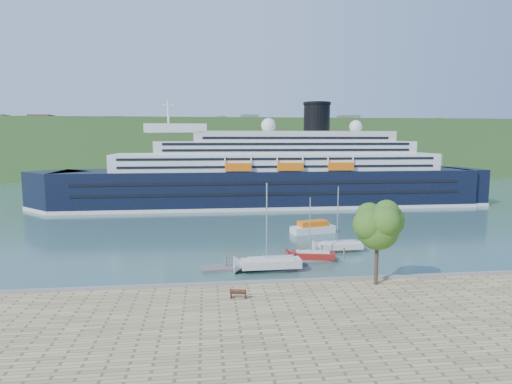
{
  "coord_description": "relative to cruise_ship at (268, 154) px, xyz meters",
  "views": [
    {
      "loc": [
        -8.58,
        -42.31,
        15.75
      ],
      "look_at": [
        -0.1,
        30.0,
        6.73
      ],
      "focal_mm": 30.0,
      "sensor_mm": 36.0,
      "label": 1
    }
  ],
  "objects": [
    {
      "name": "sailboat_red",
      "position": [
        -1.05,
        -46.89,
        -8.21
      ],
      "size": [
        6.43,
        3.0,
        8.01
      ],
      "primitive_type": null,
      "rotation": [
        0.0,
        0.0,
        -0.21
      ],
      "color": "maroon",
      "rests_on": "ground"
    },
    {
      "name": "cruise_ship",
      "position": [
        0.0,
        0.0,
        0.0
      ],
      "size": [
        108.84,
        16.28,
        24.43
      ],
      "primitive_type": null,
      "rotation": [
        0.0,
        0.0,
        -0.0
      ],
      "color": "black",
      "rests_on": "ground"
    },
    {
      "name": "tender_launch",
      "position": [
        3.16,
        -30.32,
        -11.17
      ],
      "size": [
        7.93,
        4.37,
        2.08
      ],
      "primitive_type": null,
      "rotation": [
        0.0,
        0.0,
        0.25
      ],
      "color": "orange",
      "rests_on": "ground"
    },
    {
      "name": "floating_pontoon",
      "position": [
        -6.53,
        -48.09,
        -12.02
      ],
      "size": [
        17.86,
        4.75,
        0.39
      ],
      "primitive_type": null,
      "rotation": [
        0.0,
        0.0,
        0.15
      ],
      "color": "slate",
      "rests_on": "ground"
    },
    {
      "name": "park_bench",
      "position": [
        -11.79,
        -61.19,
        -10.7
      ],
      "size": [
        1.7,
        0.96,
        1.03
      ],
      "primitive_type": null,
      "rotation": [
        0.0,
        0.0,
        -0.2
      ],
      "color": "#482314",
      "rests_on": "promenade"
    },
    {
      "name": "sailboat_white_far",
      "position": [
        3.95,
        -42.74,
        -7.8
      ],
      "size": [
        6.86,
        1.98,
        8.83
      ],
      "primitive_type": null,
      "rotation": [
        0.0,
        0.0,
        0.01
      ],
      "color": "silver",
      "rests_on": "ground"
    },
    {
      "name": "far_hillside",
      "position": [
        -6.03,
        87.81,
        -0.21
      ],
      "size": [
        400.0,
        50.0,
        24.0
      ],
      "primitive_type": "cube",
      "color": "#335421",
      "rests_on": "ground"
    },
    {
      "name": "ground",
      "position": [
        -6.03,
        -57.19,
        -12.21
      ],
      "size": [
        400.0,
        400.0,
        0.0
      ],
      "primitive_type": "plane",
      "color": "#2C4F4D",
      "rests_on": "ground"
    },
    {
      "name": "sailboat_white_near",
      "position": [
        -7.06,
        -50.52,
        -7.12
      ],
      "size": [
        7.91,
        2.31,
        10.18
      ],
      "primitive_type": null,
      "rotation": [
        0.0,
        0.0,
        0.01
      ],
      "color": "silver",
      "rests_on": "ground"
    },
    {
      "name": "promenade_tree",
      "position": [
        2.47,
        -59.0,
        -6.5
      ],
      "size": [
        5.69,
        5.69,
        9.42
      ],
      "primitive_type": null,
      "color": "#325E18",
      "rests_on": "promenade"
    },
    {
      "name": "quay_coping",
      "position": [
        -6.03,
        -57.39,
        -11.06
      ],
      "size": [
        220.0,
        0.5,
        0.3
      ],
      "primitive_type": "cube",
      "color": "slate",
      "rests_on": "promenade"
    }
  ]
}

